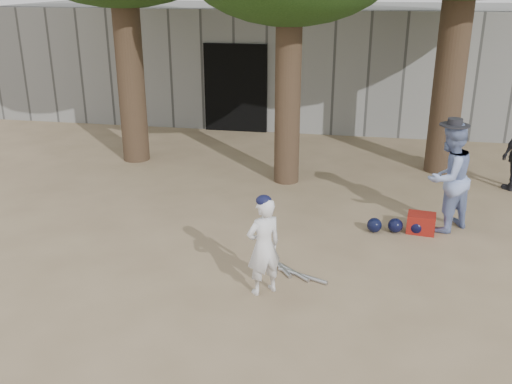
# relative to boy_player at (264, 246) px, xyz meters

# --- Properties ---
(ground) EXTENTS (70.00, 70.00, 0.00)m
(ground) POSITION_rel_boy_player_xyz_m (-0.89, 0.02, -0.64)
(ground) COLOR #937C5E
(ground) RESTS_ON ground
(boy_player) EXTENTS (0.55, 0.53, 1.27)m
(boy_player) POSITION_rel_boy_player_xyz_m (0.00, 0.00, 0.00)
(boy_player) COLOR silver
(boy_player) RESTS_ON ground
(spectator_blue) EXTENTS (1.05, 1.04, 1.71)m
(spectator_blue) POSITION_rel_boy_player_xyz_m (2.44, 2.43, 0.22)
(spectator_blue) COLOR #8498CC
(spectator_blue) RESTS_ON ground
(red_bag) EXTENTS (0.46, 0.37, 0.30)m
(red_bag) POSITION_rel_boy_player_xyz_m (2.10, 2.23, -0.49)
(red_bag) COLOR maroon
(red_bag) RESTS_ON ground
(back_building) EXTENTS (16.00, 5.24, 3.00)m
(back_building) POSITION_rel_boy_player_xyz_m (-0.89, 10.36, 0.86)
(back_building) COLOR gray
(back_building) RESTS_ON ground
(helmet_row) EXTENTS (0.87, 0.29, 0.23)m
(helmet_row) POSITION_rel_boy_player_xyz_m (1.71, 2.14, -0.52)
(helmet_row) COLOR black
(helmet_row) RESTS_ON ground
(bat_pile) EXTENTS (0.93, 0.72, 0.06)m
(bat_pile) POSITION_rel_boy_player_xyz_m (0.27, 0.57, -0.61)
(bat_pile) COLOR #ABADB2
(bat_pile) RESTS_ON ground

